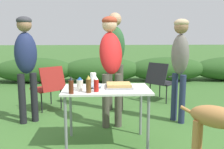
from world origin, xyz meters
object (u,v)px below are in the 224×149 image
(camp_chair_near_hedge, at_px, (49,85))
(mixing_bowl, at_px, (95,85))
(standing_person_in_navy_coat, at_px, (111,57))
(standing_person_in_red_jacket, at_px, (115,52))
(mayo_bottle, at_px, (80,84))
(ketchup_bottle, at_px, (96,84))
(standing_person_in_gray_fleece, at_px, (180,57))
(paper_cup_stack, at_px, (93,79))
(beer_bottle, at_px, (89,84))
(standing_person_with_beanie, at_px, (26,57))
(camp_chair_green_behind_table, at_px, (161,80))
(food_tray, at_px, (119,86))
(folding_table, at_px, (107,94))
(dog, at_px, (220,123))
(plate_stack, at_px, (79,86))
(bbq_sauce_bottle, at_px, (71,85))

(camp_chair_near_hedge, bearing_deg, mixing_bowl, -98.00)
(standing_person_in_navy_coat, relative_size, standing_person_in_red_jacket, 0.94)
(mixing_bowl, relative_size, mayo_bottle, 1.15)
(ketchup_bottle, bearing_deg, standing_person_in_gray_fleece, 35.67)
(paper_cup_stack, xyz_separation_m, beer_bottle, (-0.04, -0.44, 0.01))
(standing_person_with_beanie, distance_m, camp_chair_green_behind_table, 2.77)
(mixing_bowl, relative_size, standing_person_in_navy_coat, 0.12)
(paper_cup_stack, bearing_deg, ketchup_bottle, -83.46)
(standing_person_in_gray_fleece, distance_m, standing_person_in_red_jacket, 1.20)
(food_tray, distance_m, ketchup_bottle, 0.36)
(camp_chair_near_hedge, bearing_deg, standing_person_in_navy_coat, -74.98)
(paper_cup_stack, bearing_deg, mixing_bowl, -82.10)
(standing_person_in_gray_fleece, xyz_separation_m, camp_chair_green_behind_table, (0.02, 1.26, -0.59))
(folding_table, relative_size, standing_person_in_navy_coat, 0.65)
(mayo_bottle, bearing_deg, dog, -24.73)
(standing_person_in_navy_coat, bearing_deg, plate_stack, -130.93)
(beer_bottle, xyz_separation_m, dog, (1.33, -0.55, -0.30))
(bbq_sauce_bottle, distance_m, standing_person_in_gray_fleece, 1.92)
(ketchup_bottle, distance_m, standing_person_with_beanie, 1.54)
(standing_person_in_gray_fleece, bearing_deg, camp_chair_near_hedge, -136.96)
(folding_table, bearing_deg, food_tray, 16.73)
(standing_person_in_gray_fleece, height_order, camp_chair_green_behind_table, standing_person_in_gray_fleece)
(food_tray, height_order, standing_person_with_beanie, standing_person_with_beanie)
(ketchup_bottle, relative_size, mayo_bottle, 1.10)
(folding_table, xyz_separation_m, standing_person_in_red_jacket, (0.20, 1.46, 0.43))
(paper_cup_stack, distance_m, standing_person_in_red_jacket, 1.32)
(mayo_bottle, height_order, standing_person_with_beanie, standing_person_with_beanie)
(camp_chair_green_behind_table, bearing_deg, mayo_bottle, -80.67)
(dog, bearing_deg, camp_chair_near_hedge, -96.58)
(standing_person_in_navy_coat, bearing_deg, standing_person_with_beanie, 167.60)
(beer_bottle, relative_size, dog, 0.27)
(standing_person_in_gray_fleece, bearing_deg, camp_chair_green_behind_table, 151.11)
(paper_cup_stack, bearing_deg, mayo_bottle, -114.93)
(bbq_sauce_bottle, relative_size, camp_chair_near_hedge, 0.24)
(standing_person_with_beanie, bearing_deg, dog, -65.89)
(plate_stack, height_order, camp_chair_near_hedge, camp_chair_near_hedge)
(ketchup_bottle, bearing_deg, standing_person_in_red_jacket, 78.69)
(standing_person_in_red_jacket, bearing_deg, paper_cup_stack, -96.27)
(beer_bottle, bearing_deg, standing_person_with_beanie, 133.17)
(folding_table, distance_m, mayo_bottle, 0.38)
(mayo_bottle, bearing_deg, ketchup_bottle, -17.83)
(mixing_bowl, height_order, paper_cup_stack, paper_cup_stack)
(ketchup_bottle, relative_size, standing_person_in_navy_coat, 0.11)
(food_tray, distance_m, camp_chair_near_hedge, 1.95)
(mixing_bowl, height_order, mayo_bottle, mayo_bottle)
(food_tray, relative_size, beer_bottle, 1.68)
(plate_stack, bearing_deg, food_tray, -4.12)
(mixing_bowl, xyz_separation_m, standing_person_in_navy_coat, (0.24, 0.67, 0.31))
(camp_chair_near_hedge, bearing_deg, ketchup_bottle, -100.74)
(paper_cup_stack, height_order, standing_person_in_red_jacket, standing_person_in_red_jacket)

